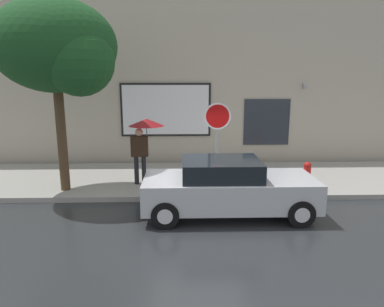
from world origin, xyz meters
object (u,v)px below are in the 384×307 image
at_px(pedestrian_with_umbrella, 144,132).
at_px(street_tree, 59,49).
at_px(stop_sign, 217,129).
at_px(fire_hydrant, 307,175).
at_px(parked_car, 228,188).

distance_m(pedestrian_with_umbrella, street_tree, 3.23).
xyz_separation_m(street_tree, stop_sign, (4.30, -0.04, -2.17)).
height_order(fire_hydrant, street_tree, street_tree).
height_order(fire_hydrant, stop_sign, stop_sign).
height_order(parked_car, fire_hydrant, parked_car).
bearing_deg(pedestrian_with_umbrella, fire_hydrant, -5.82).
bearing_deg(pedestrian_with_umbrella, street_tree, -164.57).
bearing_deg(stop_sign, fire_hydrant, 2.90).
height_order(parked_car, pedestrian_with_umbrella, pedestrian_with_umbrella).
bearing_deg(street_tree, stop_sign, -0.56).
height_order(parked_car, street_tree, street_tree).
bearing_deg(parked_car, pedestrian_with_umbrella, 136.08).
xyz_separation_m(pedestrian_with_umbrella, street_tree, (-2.15, -0.59, 2.34)).
distance_m(fire_hydrant, pedestrian_with_umbrella, 5.06).
relative_size(fire_hydrant, street_tree, 0.15).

